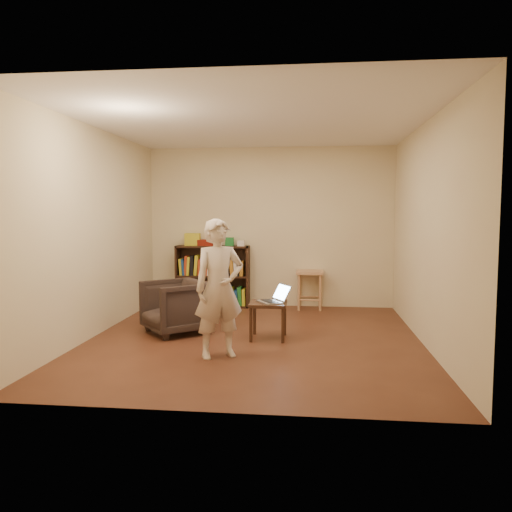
# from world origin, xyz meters

# --- Properties ---
(floor) EXTENTS (4.50, 4.50, 0.00)m
(floor) POSITION_xyz_m (0.00, 0.00, 0.00)
(floor) COLOR #482417
(floor) RESTS_ON ground
(ceiling) EXTENTS (4.50, 4.50, 0.00)m
(ceiling) POSITION_xyz_m (0.00, 0.00, 2.60)
(ceiling) COLOR white
(ceiling) RESTS_ON wall_back
(wall_back) EXTENTS (4.00, 0.00, 4.00)m
(wall_back) POSITION_xyz_m (0.00, 2.25, 1.30)
(wall_back) COLOR beige
(wall_back) RESTS_ON floor
(wall_left) EXTENTS (0.00, 4.50, 4.50)m
(wall_left) POSITION_xyz_m (-2.00, 0.00, 1.30)
(wall_left) COLOR beige
(wall_left) RESTS_ON floor
(wall_right) EXTENTS (0.00, 4.50, 4.50)m
(wall_right) POSITION_xyz_m (2.00, 0.00, 1.30)
(wall_right) COLOR beige
(wall_right) RESTS_ON floor
(bookshelf) EXTENTS (1.20, 0.30, 1.00)m
(bookshelf) POSITION_xyz_m (-0.93, 2.09, 0.44)
(bookshelf) COLOR black
(bookshelf) RESTS_ON floor
(box_yellow) EXTENTS (0.26, 0.20, 0.20)m
(box_yellow) POSITION_xyz_m (-1.27, 2.11, 1.10)
(box_yellow) COLOR gold
(box_yellow) RESTS_ON bookshelf
(red_cloth) EXTENTS (0.33, 0.28, 0.10)m
(red_cloth) POSITION_xyz_m (-1.02, 2.10, 1.05)
(red_cloth) COLOR maroon
(red_cloth) RESTS_ON bookshelf
(box_green) EXTENTS (0.15, 0.15, 0.13)m
(box_green) POSITION_xyz_m (-0.65, 2.10, 1.07)
(box_green) COLOR #1C6C2D
(box_green) RESTS_ON bookshelf
(box_white) EXTENTS (0.11, 0.11, 0.09)m
(box_white) POSITION_xyz_m (-0.45, 2.05, 1.04)
(box_white) COLOR silver
(box_white) RESTS_ON bookshelf
(stool) EXTENTS (0.42, 0.42, 0.61)m
(stool) POSITION_xyz_m (0.66, 2.03, 0.50)
(stool) COLOR tan
(stool) RESTS_ON floor
(armchair) EXTENTS (1.04, 1.04, 0.68)m
(armchair) POSITION_xyz_m (-1.03, 0.21, 0.34)
(armchair) COLOR #2E241F
(armchair) RESTS_ON floor
(side_table) EXTENTS (0.44, 0.44, 0.45)m
(side_table) POSITION_xyz_m (0.17, 0.06, 0.38)
(side_table) COLOR black
(side_table) RESTS_ON floor
(laptop) EXTENTS (0.46, 0.45, 0.21)m
(laptop) POSITION_xyz_m (0.24, 0.07, 0.50)
(laptop) COLOR #A6A7AB
(laptop) RESTS_ON side_table
(person) EXTENTS (0.64, 0.57, 1.48)m
(person) POSITION_xyz_m (-0.29, -0.77, 0.74)
(person) COLOR beige
(person) RESTS_ON floor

